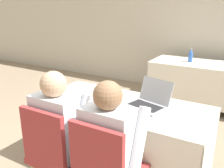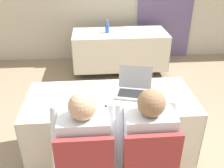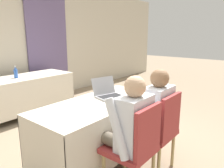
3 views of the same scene
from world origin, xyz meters
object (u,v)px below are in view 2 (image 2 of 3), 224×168
(water_bottle, at_px, (107,27))
(person_white_shirt, at_px, (145,141))
(chair_near_right, at_px, (147,165))
(laptop, at_px, (134,89))
(cell_phone, at_px, (107,110))
(person_checkered_shirt, at_px, (86,144))

(water_bottle, bearing_deg, person_white_shirt, -87.22)
(chair_near_right, distance_m, person_white_shirt, 0.19)
(person_white_shirt, bearing_deg, water_bottle, -87.22)
(laptop, bearing_deg, person_white_shirt, -75.50)
(cell_phone, relative_size, water_bottle, 0.67)
(chair_near_right, bearing_deg, cell_phone, -58.08)
(cell_phone, relative_size, person_checkered_shirt, 0.13)
(person_checkered_shirt, bearing_deg, person_white_shirt, -180.00)
(person_white_shirt, bearing_deg, person_checkered_shirt, 0.00)
(person_checkered_shirt, height_order, person_white_shirt, same)
(person_white_shirt, bearing_deg, chair_near_right, 90.00)
(chair_near_right, bearing_deg, laptop, -90.27)
(person_white_shirt, bearing_deg, cell_phone, -51.10)
(cell_phone, distance_m, person_white_shirt, 0.46)
(chair_near_right, relative_size, person_checkered_shirt, 0.78)
(chair_near_right, distance_m, person_checkered_shirt, 0.51)
(water_bottle, relative_size, person_white_shirt, 0.19)
(laptop, height_order, chair_near_right, laptop)
(water_bottle, height_order, person_checkered_shirt, person_checkered_shirt)
(laptop, distance_m, cell_phone, 0.41)
(cell_phone, bearing_deg, person_white_shirt, -38.40)
(person_checkered_shirt, bearing_deg, laptop, -126.81)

